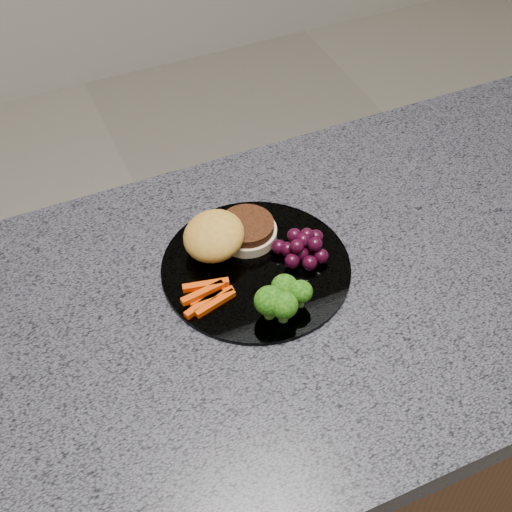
{
  "coord_description": "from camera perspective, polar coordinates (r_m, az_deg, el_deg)",
  "views": [
    {
      "loc": [
        -0.38,
        -0.54,
        1.63
      ],
      "look_at": [
        -0.11,
        0.06,
        0.93
      ],
      "focal_mm": 50.0,
      "sensor_mm": 36.0,
      "label": 1
    }
  ],
  "objects": [
    {
      "name": "island_cabinet",
      "position": [
        1.37,
        5.42,
        -14.58
      ],
      "size": [
        1.2,
        0.6,
        0.86
      ],
      "primitive_type": "cube",
      "color": "brown",
      "rests_on": "ground"
    },
    {
      "name": "carrot_sticks",
      "position": [
        0.93,
        -3.91,
        -3.17
      ],
      "size": [
        0.07,
        0.05,
        0.02
      ],
      "rotation": [
        0.0,
        0.0,
        -0.13
      ],
      "color": "#D93D03",
      "rests_on": "plate"
    },
    {
      "name": "plate",
      "position": [
        0.98,
        0.0,
        -0.92
      ],
      "size": [
        0.26,
        0.26,
        0.01
      ],
      "primitive_type": "cylinder",
      "color": "white",
      "rests_on": "countertop"
    },
    {
      "name": "countertop",
      "position": [
        1.0,
        7.21,
        -2.14
      ],
      "size": [
        1.2,
        0.6,
        0.04
      ],
      "primitive_type": "cube",
      "color": "#51505B",
      "rests_on": "island_cabinet"
    },
    {
      "name": "burger",
      "position": [
        0.99,
        -2.44,
        1.6
      ],
      "size": [
        0.16,
        0.12,
        0.05
      ],
      "rotation": [
        0.0,
        0.0,
        0.33
      ],
      "color": "beige",
      "rests_on": "plate"
    },
    {
      "name": "grape_bunch",
      "position": [
        0.98,
        3.75,
        0.72
      ],
      "size": [
        0.08,
        0.07,
        0.04
      ],
      "rotation": [
        0.0,
        0.0,
        0.02
      ],
      "color": "black",
      "rests_on": "plate"
    },
    {
      "name": "broccoli",
      "position": [
        0.9,
        2.08,
        -3.36
      ],
      "size": [
        0.08,
        0.06,
        0.05
      ],
      "rotation": [
        0.0,
        0.0,
        0.28
      ],
      "color": "#547E2E",
      "rests_on": "plate"
    }
  ]
}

